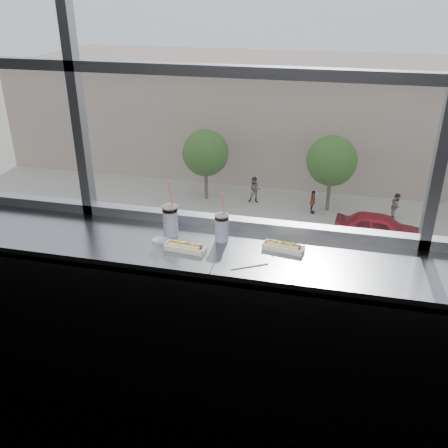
% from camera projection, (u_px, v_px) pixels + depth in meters
% --- Properties ---
extents(wall_back_lower, '(6.00, 0.00, 6.00)m').
position_uv_depth(wall_back_lower, '(243.00, 305.00, 3.20)').
color(wall_back_lower, black).
rests_on(wall_back_lower, ground).
extents(window_glass, '(6.00, 0.00, 6.00)m').
position_uv_depth(window_glass, '(250.00, 8.00, 2.45)').
color(window_glass, silver).
rests_on(window_glass, ground).
extents(window_mullions, '(6.00, 0.08, 2.40)m').
position_uv_depth(window_mullions, '(249.00, 8.00, 2.44)').
color(window_mullions, gray).
rests_on(window_mullions, ground).
extents(counter, '(6.00, 0.55, 0.06)m').
position_uv_depth(counter, '(235.00, 255.00, 2.73)').
color(counter, gray).
rests_on(counter, ground).
extents(counter_fascia, '(6.00, 0.04, 1.04)m').
position_uv_depth(counter_fascia, '(224.00, 360.00, 2.73)').
color(counter_fascia, gray).
rests_on(counter_fascia, ground).
extents(hotdog_tray_left, '(0.23, 0.09, 0.06)m').
position_uv_depth(hotdog_tray_left, '(185.00, 247.00, 2.70)').
color(hotdog_tray_left, white).
rests_on(hotdog_tray_left, counter).
extents(hotdog_tray_right, '(0.23, 0.11, 0.06)m').
position_uv_depth(hotdog_tray_right, '(284.00, 247.00, 2.70)').
color(hotdog_tray_right, white).
rests_on(hotdog_tray_right, counter).
extents(soda_cup_left, '(0.09, 0.09, 0.34)m').
position_uv_depth(soda_cup_left, '(170.00, 219.00, 2.84)').
color(soda_cup_left, white).
rests_on(soda_cup_left, counter).
extents(soda_cup_right, '(0.08, 0.08, 0.30)m').
position_uv_depth(soda_cup_right, '(222.00, 226.00, 2.78)').
color(soda_cup_right, white).
rests_on(soda_cup_right, counter).
extents(loose_straw, '(0.18, 0.11, 0.01)m').
position_uv_depth(loose_straw, '(250.00, 266.00, 2.55)').
color(loose_straw, white).
rests_on(loose_straw, counter).
extents(wrapper, '(0.11, 0.08, 0.03)m').
position_uv_depth(wrapper, '(161.00, 240.00, 2.80)').
color(wrapper, silver).
rests_on(wrapper, counter).
extents(plaza_ground, '(120.00, 120.00, 0.00)m').
position_uv_depth(plaza_ground, '(335.00, 144.00, 46.30)').
color(plaza_ground, '#A19B8B').
rests_on(plaza_ground, ground).
extents(street_asphalt, '(80.00, 10.00, 0.06)m').
position_uv_depth(street_asphalt, '(317.00, 271.00, 25.71)').
color(street_asphalt, black).
rests_on(street_asphalt, plaza_ground).
extents(far_sidewalk, '(80.00, 6.00, 0.04)m').
position_uv_depth(far_sidewalk, '(326.00, 210.00, 32.72)').
color(far_sidewalk, '#A19B8B').
rests_on(far_sidewalk, plaza_ground).
extents(far_building, '(50.00, 14.00, 8.00)m').
position_uv_depth(far_building, '(337.00, 115.00, 39.75)').
color(far_building, tan).
rests_on(far_building, plaza_ground).
extents(car_near_c, '(2.99, 6.71, 2.21)m').
position_uv_depth(car_near_c, '(275.00, 290.00, 22.07)').
color(car_near_c, '#610700').
rests_on(car_near_c, street_asphalt).
extents(car_near_b, '(2.50, 5.68, 1.87)m').
position_uv_depth(car_near_b, '(139.00, 276.00, 23.51)').
color(car_near_b, black).
rests_on(car_near_b, street_asphalt).
extents(car_far_b, '(3.52, 7.16, 2.31)m').
position_uv_depth(car_far_b, '(381.00, 224.00, 28.03)').
color(car_far_b, '#B40212').
rests_on(car_far_b, street_asphalt).
extents(pedestrian_a, '(0.97, 0.73, 2.18)m').
position_uv_depth(pedestrian_a, '(255.00, 187.00, 33.32)').
color(pedestrian_a, '#66605B').
rests_on(pedestrian_a, far_sidewalk).
extents(pedestrian_c, '(0.68, 0.91, 2.04)m').
position_uv_depth(pedestrian_c, '(397.00, 204.00, 31.01)').
color(pedestrian_c, '#66605B').
rests_on(pedestrian_c, far_sidewalk).
extents(pedestrian_b, '(0.62, 0.82, 1.85)m').
position_uv_depth(pedestrian_b, '(313.00, 200.00, 31.85)').
color(pedestrian_b, '#66605B').
rests_on(pedestrian_b, far_sidewalk).
extents(tree_left, '(3.11, 3.11, 4.86)m').
position_uv_depth(tree_left, '(206.00, 153.00, 33.02)').
color(tree_left, '#47382B').
rests_on(tree_left, far_sidewalk).
extents(tree_center, '(3.21, 3.21, 5.01)m').
position_uv_depth(tree_center, '(332.00, 161.00, 31.24)').
color(tree_center, '#47382B').
rests_on(tree_center, far_sidewalk).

